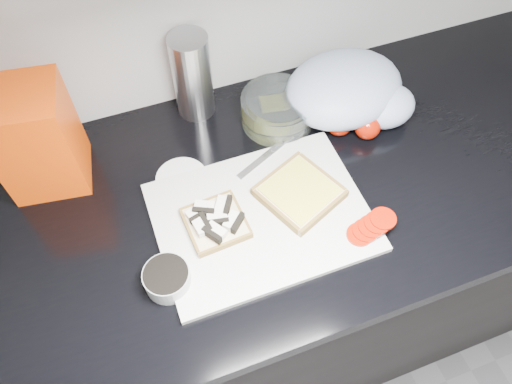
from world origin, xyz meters
The scene contains 14 objects.
base_cabinet centered at (0.00, 1.20, 0.43)m, with size 3.50×0.60×0.86m, color black.
countertop centered at (0.00, 1.20, 0.88)m, with size 3.50×0.64×0.04m, color black.
cutting_board centered at (-0.07, 1.13, 0.91)m, with size 0.40×0.30×0.01m, color silver.
bread_left centered at (-0.15, 1.14, 0.92)m, with size 0.12×0.12×0.04m.
bread_right centered at (0.02, 1.15, 0.92)m, with size 0.18×0.18×0.02m.
tomato_slices centered at (0.11, 1.03, 0.92)m, with size 0.11×0.07×0.02m.
knife centered at (0.03, 1.28, 0.91)m, with size 0.18×0.09×0.01m.
seed_tub centered at (-0.27, 1.06, 0.92)m, with size 0.08×0.08×0.04m.
tub_lid centered at (-0.18, 1.28, 0.90)m, with size 0.10×0.10×0.01m, color silver.
glass_bowl centered at (0.06, 1.36, 0.93)m, with size 0.16×0.16×0.07m.
bread_bag centered at (-0.42, 1.38, 1.01)m, with size 0.14×0.13×0.22m, color #F62504.
steel_canister centered at (-0.10, 1.45, 1.00)m, with size 0.08×0.08×0.20m, color #A2A2A7.
grocery_bag centered at (0.21, 1.33, 0.96)m, with size 0.29×0.25×0.12m.
whole_tomatoes centered at (0.19, 1.27, 0.93)m, with size 0.11×0.09×0.06m.
Camera 1 is at (-0.25, 0.67, 1.72)m, focal length 35.00 mm.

